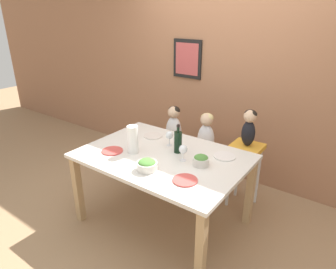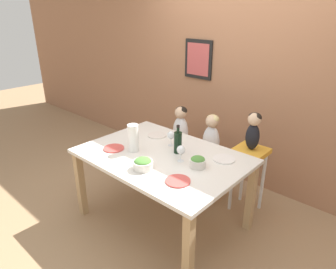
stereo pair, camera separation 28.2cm
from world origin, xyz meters
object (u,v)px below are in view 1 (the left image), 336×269
(dinner_plate_front_left, at_px, (112,151))
(salad_bowl_large, at_px, (147,165))
(chair_far_center, at_px, (205,162))
(wine_bottle, at_px, (178,141))
(dinner_plate_front_right, at_px, (185,180))
(chair_far_left, at_px, (173,152))
(dinner_plate_back_right, at_px, (225,156))
(dinner_plate_back_left, at_px, (153,136))
(person_baby_right, at_px, (249,125))
(wine_glass_far, at_px, (169,135))
(salad_bowl_small, at_px, (201,160))
(person_child_center, at_px, (206,135))
(wine_glass_near, at_px, (183,150))
(chair_right_highchair, at_px, (245,160))
(paper_towel_roll, at_px, (133,140))
(person_child_left, at_px, (174,126))

(dinner_plate_front_left, bearing_deg, salad_bowl_large, -9.12)
(chair_far_center, bearing_deg, wine_bottle, -86.70)
(dinner_plate_front_right, bearing_deg, chair_far_left, 128.86)
(salad_bowl_large, distance_m, dinner_plate_back_right, 0.75)
(dinner_plate_back_left, distance_m, dinner_plate_front_right, 0.96)
(person_baby_right, distance_m, dinner_plate_front_right, 1.05)
(wine_glass_far, bearing_deg, salad_bowl_small, -20.64)
(person_child_center, bearing_deg, wine_glass_near, -77.06)
(wine_glass_near, height_order, dinner_plate_back_right, wine_glass_near)
(chair_right_highchair, xyz_separation_m, salad_bowl_small, (-0.14, -0.72, 0.26))
(dinner_plate_front_left, relative_size, dinner_plate_front_right, 1.00)
(person_baby_right, relative_size, wine_bottle, 1.38)
(salad_bowl_large, relative_size, dinner_plate_back_left, 0.87)
(wine_glass_near, distance_m, dinner_plate_back_right, 0.41)
(person_child_center, relative_size, dinner_plate_front_left, 2.55)
(paper_towel_roll, bearing_deg, dinner_plate_front_right, -11.96)
(wine_glass_near, relative_size, salad_bowl_large, 0.87)
(chair_far_center, height_order, dinner_plate_front_right, dinner_plate_front_right)
(chair_right_highchair, height_order, wine_glass_near, wine_glass_near)
(chair_far_left, height_order, wine_bottle, wine_bottle)
(dinner_plate_front_left, xyz_separation_m, dinner_plate_front_right, (0.87, -0.04, 0.00))
(paper_towel_roll, relative_size, dinner_plate_front_left, 1.33)
(chair_far_left, xyz_separation_m, salad_bowl_large, (0.46, -1.06, 0.43))
(paper_towel_roll, xyz_separation_m, dinner_plate_front_left, (-0.18, -0.10, -0.13))
(person_child_left, relative_size, person_baby_right, 1.34)
(chair_far_left, xyz_separation_m, wine_bottle, (0.48, -0.62, 0.50))
(salad_bowl_large, distance_m, dinner_plate_back_left, 0.74)
(chair_far_left, relative_size, salad_bowl_small, 3.17)
(wine_glass_near, bearing_deg, person_baby_right, 66.86)
(dinner_plate_back_right, xyz_separation_m, dinner_plate_front_right, (-0.07, -0.57, 0.00))
(chair_far_center, relative_size, wine_glass_near, 2.99)
(salad_bowl_small, xyz_separation_m, dinner_plate_back_left, (-0.75, 0.26, -0.04))
(chair_far_left, xyz_separation_m, person_child_left, (-0.00, 0.00, 0.35))
(person_child_left, bearing_deg, chair_right_highchair, -0.06)
(chair_right_highchair, relative_size, wine_glass_far, 4.70)
(person_baby_right, bearing_deg, paper_towel_roll, -132.05)
(person_child_center, distance_m, dinner_plate_back_right, 0.64)
(wine_glass_far, distance_m, dinner_plate_back_right, 0.58)
(person_child_center, distance_m, dinner_plate_back_left, 0.61)
(person_child_center, relative_size, salad_bowl_small, 3.57)
(paper_towel_roll, xyz_separation_m, wine_glass_far, (0.19, 0.34, -0.03))
(wine_glass_far, relative_size, dinner_plate_back_right, 0.76)
(salad_bowl_small, relative_size, dinner_plate_back_left, 0.71)
(chair_right_highchair, distance_m, salad_bowl_large, 1.19)
(chair_far_left, bearing_deg, person_child_left, 90.00)
(dinner_plate_back_left, xyz_separation_m, dinner_plate_back_right, (0.85, 0.01, 0.00))
(person_child_left, height_order, paper_towel_roll, paper_towel_roll)
(person_baby_right, xyz_separation_m, dinner_plate_front_left, (-0.97, -0.98, -0.18))
(salad_bowl_large, height_order, dinner_plate_back_left, salad_bowl_large)
(chair_far_center, xyz_separation_m, wine_bottle, (0.04, -0.62, 0.50))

